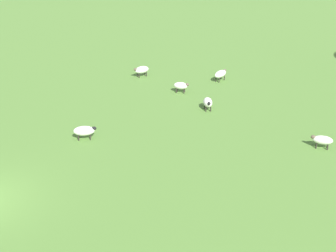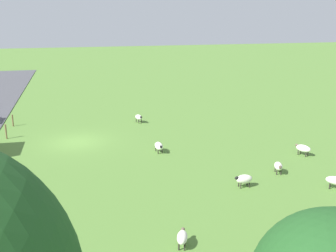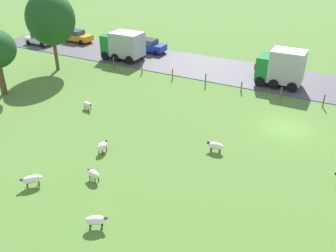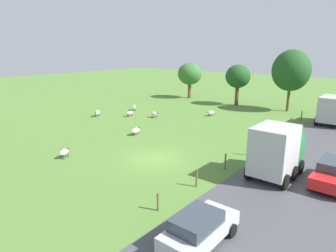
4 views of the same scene
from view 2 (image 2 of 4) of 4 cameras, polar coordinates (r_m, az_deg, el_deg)
The scene contains 9 objects.
ground_plane at distance 33.00m, azimuth -12.37°, elevation -2.15°, with size 160.00×160.00×0.00m, color #517A33.
sheep_0 at distance 30.72m, azimuth 18.03°, elevation -2.95°, with size 0.99×1.19×0.77m.
sheep_2 at distance 27.05m, azimuth 14.89°, elevation -5.35°, with size 0.68×1.06×0.72m.
sheep_3 at distance 24.64m, azimuth 10.37°, elevation -7.18°, with size 1.10×0.58×0.75m.
sheep_4 at distance 29.84m, azimuth -1.26°, elevation -2.77°, with size 0.63×1.24×0.74m.
sheep_5 at distance 37.51m, azimuth -4.03°, elevation 1.19°, with size 0.75×1.10×0.73m.
sheep_6 at distance 18.70m, azimuth 1.97°, elevation -15.00°, with size 0.74×1.15×0.68m.
fence_post_0 at distance 38.79m, azimuth -20.51°, elevation 0.72°, with size 0.12×0.12×1.04m, color brown.
fence_post_1 at distance 35.25m, azimuth -21.31°, elevation -0.72°, with size 0.12×0.12×1.18m, color brown.
Camera 2 is at (-0.47, 31.42, 10.09)m, focal length 44.48 mm.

